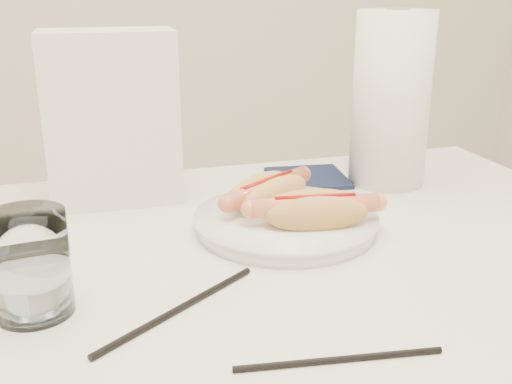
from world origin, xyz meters
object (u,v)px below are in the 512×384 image
object	(u,v)px
table	(236,298)
paper_towel_roll	(391,100)
hotdog_left	(268,193)
napkin_box	(112,118)
hotdog_right	(315,211)
plate	(286,224)
water_glass	(30,264)

from	to	relation	value
table	paper_towel_roll	world-z (taller)	paper_towel_roll
hotdog_left	paper_towel_roll	xyz separation A→B (m)	(0.26, 0.11, 0.10)
napkin_box	paper_towel_roll	world-z (taller)	paper_towel_roll
hotdog_left	hotdog_right	xyz separation A→B (m)	(0.04, -0.09, 0.00)
plate	napkin_box	world-z (taller)	napkin_box
table	water_glass	distance (m)	0.28
napkin_box	water_glass	bearing A→B (deg)	-106.86
napkin_box	table	bearing A→B (deg)	-63.27
hotdog_right	paper_towel_roll	xyz separation A→B (m)	(0.22, 0.20, 0.10)
hotdog_right	paper_towel_roll	size ratio (longest dim) A/B	0.61
plate	napkin_box	size ratio (longest dim) A/B	0.94
plate	hotdog_left	xyz separation A→B (m)	(-0.01, 0.05, 0.03)
table	plate	distance (m)	0.13
hotdog_left	paper_towel_roll	bearing A→B (deg)	-8.94
hotdog_right	paper_towel_roll	bearing A→B (deg)	51.41
table	napkin_box	world-z (taller)	napkin_box
water_glass	paper_towel_roll	bearing A→B (deg)	27.32
plate	table	bearing A→B (deg)	-144.68
hotdog_right	water_glass	xyz separation A→B (m)	(-0.36, -0.09, 0.01)
water_glass	hotdog_right	bearing A→B (deg)	14.61
napkin_box	paper_towel_roll	bearing A→B (deg)	-4.11
plate	water_glass	world-z (taller)	water_glass
table	paper_towel_roll	xyz separation A→B (m)	(0.33, 0.22, 0.21)
plate	water_glass	bearing A→B (deg)	-157.59
water_glass	plate	bearing A→B (deg)	22.41
table	napkin_box	bearing A→B (deg)	115.25
hotdog_right	table	bearing A→B (deg)	-161.60
paper_towel_roll	table	bearing A→B (deg)	-146.10
hotdog_right	water_glass	size ratio (longest dim) A/B	1.56
table	hotdog_right	world-z (taller)	hotdog_right
table	paper_towel_roll	distance (m)	0.45
hotdog_right	water_glass	bearing A→B (deg)	-157.12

